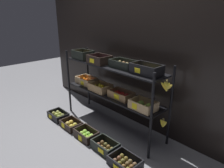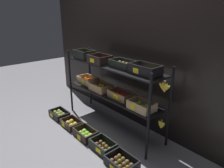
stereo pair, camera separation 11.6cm
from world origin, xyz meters
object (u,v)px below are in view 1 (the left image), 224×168
(crate_ground_pear, at_px, (58,115))
(crate_ground_kiwi, at_px, (105,147))
(display_rack, at_px, (112,80))
(crate_ground_rightmost_kiwi, at_px, (125,163))
(crate_ground_apple_green, at_px, (86,135))
(crate_ground_apple_gold, at_px, (71,125))

(crate_ground_pear, bearing_deg, crate_ground_kiwi, 0.77)
(display_rack, distance_m, crate_ground_rightmost_kiwi, 1.13)
(display_rack, xyz_separation_m, crate_ground_pear, (-0.78, -0.49, -0.70))
(crate_ground_apple_green, xyz_separation_m, crate_ground_rightmost_kiwi, (0.74, -0.01, -0.00))
(display_rack, relative_size, crate_ground_apple_gold, 5.74)
(crate_ground_kiwi, bearing_deg, crate_ground_pear, -179.23)
(crate_ground_pear, bearing_deg, display_rack, 31.84)
(crate_ground_pear, distance_m, crate_ground_apple_gold, 0.38)
(display_rack, relative_size, crate_ground_apple_green, 5.52)
(crate_ground_rightmost_kiwi, bearing_deg, crate_ground_apple_green, 179.20)
(display_rack, distance_m, crate_ground_apple_green, 0.86)
(display_rack, bearing_deg, crate_ground_apple_green, -91.48)
(crate_ground_rightmost_kiwi, bearing_deg, crate_ground_kiwi, 176.34)
(crate_ground_pear, height_order, crate_ground_apple_green, crate_ground_apple_green)
(crate_ground_pear, xyz_separation_m, crate_ground_apple_green, (0.77, 0.00, -0.00))
(crate_ground_apple_gold, bearing_deg, crate_ground_kiwi, 0.86)
(display_rack, xyz_separation_m, crate_ground_apple_green, (-0.01, -0.48, -0.71))
(crate_ground_rightmost_kiwi, bearing_deg, display_rack, 146.03)
(crate_ground_apple_gold, bearing_deg, display_rack, 50.45)
(crate_ground_apple_gold, distance_m, crate_ground_rightmost_kiwi, 1.13)
(crate_ground_pear, distance_m, crate_ground_kiwi, 1.15)
(crate_ground_pear, distance_m, crate_ground_rightmost_kiwi, 1.51)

